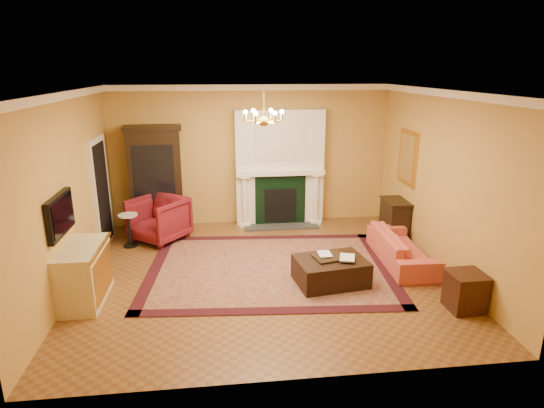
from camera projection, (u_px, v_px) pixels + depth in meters
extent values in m
cube|color=brown|center=(265.00, 274.00, 7.68)|extent=(6.00, 5.50, 0.02)
cube|color=white|center=(264.00, 90.00, 6.81)|extent=(6.00, 5.50, 0.02)
cube|color=#B18F3F|center=(251.00, 156.00, 9.87)|extent=(6.00, 0.02, 3.00)
cube|color=#B18F3F|center=(292.00, 256.00, 4.62)|extent=(6.00, 0.02, 3.00)
cube|color=#B18F3F|center=(67.00, 194.00, 6.90)|extent=(0.02, 5.50, 3.00)
cube|color=#B18F3F|center=(443.00, 182.00, 7.58)|extent=(0.02, 5.50, 3.00)
cube|color=white|center=(279.00, 168.00, 9.84)|extent=(1.90, 0.32, 2.50)
cube|color=silver|center=(281.00, 142.00, 9.51)|extent=(1.10, 0.01, 0.80)
cube|color=black|center=(280.00, 201.00, 9.88)|extent=(1.10, 0.02, 1.10)
cube|color=black|center=(280.00, 205.00, 9.91)|extent=(0.70, 0.02, 0.75)
cube|color=#333333|center=(281.00, 226.00, 9.92)|extent=(1.60, 0.50, 0.04)
cube|color=white|center=(280.00, 172.00, 9.81)|extent=(1.90, 0.44, 0.10)
cylinder|color=white|center=(245.00, 201.00, 9.78)|extent=(0.14, 0.14, 1.18)
cylinder|color=white|center=(316.00, 198.00, 9.95)|extent=(0.14, 0.14, 1.18)
cube|color=white|center=(250.00, 87.00, 9.40)|extent=(6.00, 0.08, 0.12)
cube|color=white|center=(58.00, 96.00, 6.49)|extent=(0.08, 5.50, 0.12)
cube|color=white|center=(450.00, 94.00, 7.16)|extent=(0.08, 5.50, 0.12)
cube|color=silver|center=(101.00, 193.00, 8.65)|extent=(0.08, 1.05, 2.10)
cube|color=black|center=(103.00, 194.00, 8.66)|extent=(0.02, 0.85, 1.95)
cube|color=black|center=(60.00, 215.00, 6.38)|extent=(0.08, 0.95, 0.58)
cube|color=black|center=(63.00, 215.00, 6.38)|extent=(0.01, 0.85, 0.48)
cube|color=gold|center=(408.00, 158.00, 8.87)|extent=(0.05, 0.76, 1.05)
cube|color=white|center=(406.00, 158.00, 8.86)|extent=(0.01, 0.62, 0.90)
cylinder|color=gold|center=(264.00, 104.00, 6.87)|extent=(0.03, 0.03, 0.40)
sphere|color=gold|center=(264.00, 121.00, 6.94)|extent=(0.16, 0.16, 0.16)
sphere|color=#FFE5B2|center=(282.00, 112.00, 6.93)|extent=(0.07, 0.07, 0.07)
sphere|color=#FFE5B2|center=(271.00, 110.00, 7.15)|extent=(0.07, 0.07, 0.07)
sphere|color=#FFE5B2|center=(253.00, 111.00, 7.11)|extent=(0.07, 0.07, 0.07)
sphere|color=#FFE5B2|center=(245.00, 112.00, 6.87)|extent=(0.07, 0.07, 0.07)
sphere|color=#FFE5B2|center=(256.00, 113.00, 6.65)|extent=(0.07, 0.07, 0.07)
sphere|color=#FFE5B2|center=(275.00, 113.00, 6.68)|extent=(0.07, 0.07, 0.07)
cube|color=#480F1C|center=(270.00, 268.00, 7.86)|extent=(4.38, 3.42, 0.02)
cube|color=black|center=(156.00, 181.00, 9.51)|extent=(1.10, 0.58, 2.12)
imported|color=maroon|center=(159.00, 217.00, 9.03)|extent=(1.29, 1.28, 0.97)
cylinder|color=black|center=(131.00, 245.00, 8.83)|extent=(0.26, 0.26, 0.04)
cylinder|color=black|center=(129.00, 230.00, 8.74)|extent=(0.05, 0.05, 0.58)
cylinder|color=white|center=(128.00, 215.00, 8.65)|extent=(0.37, 0.37, 0.03)
cube|color=beige|center=(84.00, 274.00, 6.68)|extent=(0.54, 1.15, 0.86)
imported|color=#C54B3E|center=(402.00, 243.00, 8.01)|extent=(0.64, 1.91, 0.74)
cube|color=black|center=(465.00, 292.00, 6.47)|extent=(0.47, 0.47, 0.53)
cube|color=black|center=(394.00, 220.00, 9.16)|extent=(0.40, 0.70, 0.77)
cube|color=black|center=(331.00, 271.00, 7.26)|extent=(1.19, 0.94, 0.40)
cube|color=black|center=(329.00, 257.00, 7.23)|extent=(0.55, 0.47, 0.03)
imported|color=gray|center=(319.00, 247.00, 7.23)|extent=(0.20, 0.03, 0.27)
imported|color=gray|center=(340.00, 249.00, 7.13)|extent=(0.23, 0.09, 0.32)
cylinder|color=gray|center=(251.00, 168.00, 9.71)|extent=(0.10, 0.10, 0.08)
cone|color=#0F3710|center=(251.00, 160.00, 9.66)|extent=(0.14, 0.14, 0.30)
cylinder|color=gray|center=(313.00, 167.00, 9.86)|extent=(0.10, 0.10, 0.09)
cone|color=#0F3710|center=(313.00, 157.00, 9.80)|extent=(0.15, 0.15, 0.32)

